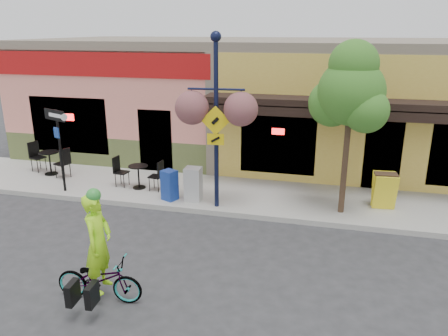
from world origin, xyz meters
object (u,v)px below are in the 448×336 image
Objects in this scene: bicycle at (99,279)px; one_way_sign at (61,151)px; newspaper_box_blue at (170,185)px; building at (262,97)px; lamp_post at (216,123)px; newspaper_box_grey at (193,184)px; cyclist_rider at (99,255)px; street_tree at (348,129)px.

one_way_sign is at bearing 35.10° from bicycle.
newspaper_box_blue reaches higher than bicycle.
building is 6.66m from lamp_post.
newspaper_box_blue is (-0.40, 4.74, 0.15)m from bicycle.
lamp_post reaches higher than newspaper_box_blue.
newspaper_box_grey is (-0.91, -6.40, -1.61)m from building.
newspaper_box_blue is (-1.59, -6.52, -1.66)m from building.
cyclist_rider is 0.40× the size of lamp_post.
bicycle is (-1.19, -11.26, -1.81)m from building.
street_tree reaches higher than one_way_sign.
newspaper_box_grey is at bearing -6.81° from cyclist_rider.
bicycle is at bearing -27.97° from one_way_sign.
one_way_sign is (-4.98, -6.62, -0.84)m from building.
one_way_sign is (-3.79, 4.64, 0.97)m from bicycle.
bicycle is 4.76m from newspaper_box_blue.
bicycle is 4.88m from newspaper_box_grey.
one_way_sign is at bearing 174.69° from lamp_post.
bicycle is 0.36× the size of street_tree.
building is 8.32m from one_way_sign.
street_tree is at bearing -45.11° from cyclist_rider.
bicycle is at bearing 85.89° from cyclist_rider.
one_way_sign is 2.85× the size of newspaper_box_blue.
building is 3.86× the size of lamp_post.
newspaper_box_grey is at bearing 34.53° from newspaper_box_blue.
lamp_post is (1.00, 4.61, 1.56)m from cyclist_rider.
lamp_post is at bearing -91.25° from building.
lamp_post reaches higher than cyclist_rider.
cyclist_rider is (0.05, 0.00, 0.51)m from bicycle.
cyclist_rider is (-1.14, -11.26, -1.30)m from building.
lamp_post is 3.41m from street_tree.
street_tree is (4.43, 5.04, 2.00)m from bicycle.
newspaper_box_grey is at bearing -177.64° from street_tree.
newspaper_box_blue is at bearing -176.54° from street_tree.
street_tree is at bearing -62.52° from building.
newspaper_box_blue is at bearing -171.23° from newspaper_box_grey.
newspaper_box_blue is at bearing 24.52° from one_way_sign.
newspaper_box_grey is (0.28, 4.87, 0.20)m from bicycle.
cyclist_rider is 4.97m from lamp_post.
lamp_post is 4.96m from one_way_sign.
bicycle is 1.88× the size of newspaper_box_blue.
newspaper_box_grey reaches higher than newspaper_box_blue.
newspaper_box_blue is at bearing -103.72° from building.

